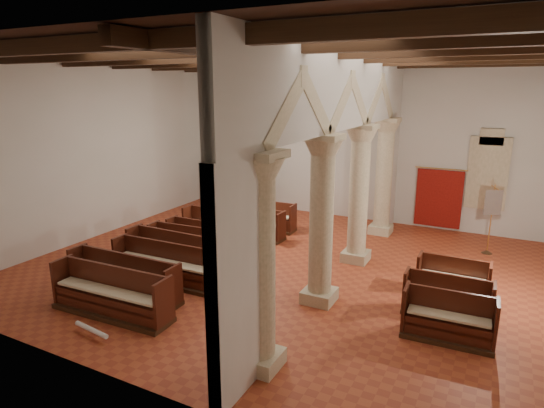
{
  "coord_description": "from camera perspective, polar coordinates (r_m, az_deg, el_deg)",
  "views": [
    {
      "loc": [
        5.41,
        -11.06,
        5.09
      ],
      "look_at": [
        -0.52,
        0.5,
        1.72
      ],
      "focal_mm": 30.0,
      "sensor_mm": 36.0,
      "label": 1
    }
  ],
  "objects": [
    {
      "name": "window_back",
      "position": [
        17.29,
        25.43,
        3.5
      ],
      "size": [
        1.0,
        0.03,
        2.2
      ],
      "primitive_type": "cube",
      "color": "#367A5F",
      "rests_on": "wall_back"
    },
    {
      "name": "ceiling_beams",
      "position": [
        12.33,
        1.14,
        17.93
      ],
      "size": [
        13.8,
        11.8,
        0.3
      ],
      "primitive_type": null,
      "color": "#392212",
      "rests_on": "wall_back"
    },
    {
      "name": "nave_pew_0",
      "position": [
        11.21,
        -19.5,
        -11.25
      ],
      "size": [
        3.08,
        0.87,
        1.13
      ],
      "rotation": [
        0.0,
        0.0,
        0.04
      ],
      "color": "#392212",
      "rests_on": "floor"
    },
    {
      "name": "dossal_curtain",
      "position": [
        17.53,
        20.18,
        0.69
      ],
      "size": [
        1.8,
        0.07,
        2.17
      ],
      "color": "maroon",
      "rests_on": "floor"
    },
    {
      "name": "aisle_pew_2",
      "position": [
        12.29,
        21.67,
        -9.31
      ],
      "size": [
        1.71,
        0.68,
        1.0
      ],
      "rotation": [
        0.0,
        0.0,
        0.01
      ],
      "color": "#392212",
      "rests_on": "floor"
    },
    {
      "name": "wall_back",
      "position": [
        18.02,
        9.57,
        7.67
      ],
      "size": [
        14.0,
        0.02,
        6.0
      ],
      "primitive_type": "cube",
      "color": "beige",
      "rests_on": "floor"
    },
    {
      "name": "nave_pew_5",
      "position": [
        14.51,
        -8.15,
        -4.82
      ],
      "size": [
        2.83,
        0.65,
        0.97
      ],
      "rotation": [
        0.0,
        0.0,
        0.0
      ],
      "color": "#392212",
      "rests_on": "floor"
    },
    {
      "name": "nave_pew_3",
      "position": [
        13.13,
        -12.15,
        -6.84
      ],
      "size": [
        3.01,
        0.8,
        1.14
      ],
      "rotation": [
        0.0,
        0.0,
        -0.01
      ],
      "color": "#392212",
      "rests_on": "floor"
    },
    {
      "name": "tube_heater_a",
      "position": [
        10.55,
        -21.72,
        -14.44
      ],
      "size": [
        1.02,
        0.23,
        0.1
      ],
      "primitive_type": "cylinder",
      "rotation": [
        0.0,
        1.57,
        -0.12
      ],
      "color": "silver",
      "rests_on": "floor"
    },
    {
      "name": "processional_banner",
      "position": [
        15.66,
        25.64,
        -2.94
      ],
      "size": [
        0.48,
        0.62,
        2.21
      ],
      "rotation": [
        0.0,
        0.0,
        0.33
      ],
      "color": "#392212",
      "rests_on": "floor"
    },
    {
      "name": "nave_pew_6",
      "position": [
        15.27,
        -6.14,
        -3.58
      ],
      "size": [
        2.96,
        0.78,
        1.1
      ],
      "rotation": [
        0.0,
        0.0,
        -0.02
      ],
      "color": "#392212",
      "rests_on": "floor"
    },
    {
      "name": "aisle_pew_1",
      "position": [
        11.24,
        21.08,
        -11.58
      ],
      "size": [
        1.93,
        0.68,
        0.97
      ],
      "rotation": [
        0.0,
        0.0,
        0.02
      ],
      "color": "#392212",
      "rests_on": "floor"
    },
    {
      "name": "nave_pew_7",
      "position": [
        15.96,
        -3.35,
        -2.8
      ],
      "size": [
        2.95,
        0.85,
        1.03
      ],
      "rotation": [
        0.0,
        0.0,
        -0.06
      ],
      "color": "#392212",
      "rests_on": "floor"
    },
    {
      "name": "nave_pew_1",
      "position": [
        12.0,
        -18.1,
        -9.48
      ],
      "size": [
        3.17,
        0.76,
        1.08
      ],
      "rotation": [
        0.0,
        0.0,
        0.01
      ],
      "color": "#392212",
      "rests_on": "floor"
    },
    {
      "name": "pipe_organ",
      "position": [
        19.65,
        -3.69,
        3.59
      ],
      "size": [
        2.1,
        0.85,
        4.4
      ],
      "color": "#392212",
      "rests_on": "floor"
    },
    {
      "name": "lectern",
      "position": [
        17.84,
        -1.35,
        -0.33
      ],
      "size": [
        0.59,
        0.62,
        1.25
      ],
      "rotation": [
        0.0,
        0.0,
        0.28
      ],
      "color": "#382711",
      "rests_on": "floor"
    },
    {
      "name": "nave_pew_8",
      "position": [
        16.81,
        -2.03,
        -1.88
      ],
      "size": [
        3.04,
        0.79,
        1.03
      ],
      "rotation": [
        0.0,
        0.0,
        0.03
      ],
      "color": "#392212",
      "rests_on": "floor"
    },
    {
      "name": "hymnal_box_c",
      "position": [
        12.73,
        -2.76,
        -7.76
      ],
      "size": [
        0.4,
        0.36,
        0.33
      ],
      "primitive_type": "cube",
      "rotation": [
        0.0,
        0.0,
        -0.37
      ],
      "color": "#162099",
      "rests_on": "floor"
    },
    {
      "name": "wall_left",
      "position": [
        16.75,
        -21.11,
        6.4
      ],
      "size": [
        0.02,
        12.0,
        6.0
      ],
      "primitive_type": "cube",
      "color": "beige",
      "rests_on": "floor"
    },
    {
      "name": "arcade",
      "position": [
        11.73,
        9.06,
        6.88
      ],
      "size": [
        0.9,
        11.9,
        6.0
      ],
      "color": "beige",
      "rests_on": "floor"
    },
    {
      "name": "nave_pew_2",
      "position": [
        12.56,
        -13.12,
        -8.03
      ],
      "size": [
        3.23,
        0.8,
        1.06
      ],
      "rotation": [
        0.0,
        0.0,
        0.03
      ],
      "color": "#392212",
      "rests_on": "floor"
    },
    {
      "name": "wall_front",
      "position": [
        7.69,
        -19.0,
        -2.04
      ],
      "size": [
        14.0,
        0.02,
        6.0
      ],
      "primitive_type": "cube",
      "color": "beige",
      "rests_on": "floor"
    },
    {
      "name": "nave_pew_4",
      "position": [
        13.95,
        -10.09,
        -5.63
      ],
      "size": [
        2.84,
        0.83,
        1.01
      ],
      "rotation": [
        0.0,
        0.0,
        0.06
      ],
      "color": "#392212",
      "rests_on": "floor"
    },
    {
      "name": "hymnal_box_a",
      "position": [
        11.23,
        -15.82,
        -11.51
      ],
      "size": [
        0.37,
        0.32,
        0.33
      ],
      "primitive_type": "cube",
      "rotation": [
        0.0,
        0.0,
        -0.16
      ],
      "color": "navy",
      "rests_on": "floor"
    },
    {
      "name": "aisle_pew_0",
      "position": [
        10.32,
        21.18,
        -13.88
      ],
      "size": [
        1.84,
        0.77,
        1.03
      ],
      "rotation": [
        0.0,
        0.0,
        0.04
      ],
      "color": "#392212",
      "rests_on": "floor"
    },
    {
      "name": "tube_heater_b",
      "position": [
        11.21,
        -16.25,
        -12.17
      ],
      "size": [
        0.92,
        0.21,
        0.09
      ],
      "primitive_type": "cylinder",
      "rotation": [
        0.0,
        1.57,
        0.14
      ],
      "color": "white",
      "rests_on": "floor"
    },
    {
      "name": "floor",
      "position": [
        13.32,
        1.01,
        -7.93
      ],
      "size": [
        14.0,
        14.0,
        0.0
      ],
      "primitive_type": "plane",
      "color": "#9B3F21",
      "rests_on": "ground"
    },
    {
      "name": "hymnal_box_b",
      "position": [
        12.41,
        -9.9,
        -8.68
      ],
      "size": [
        0.31,
        0.26,
        0.29
      ],
      "primitive_type": "cube",
      "rotation": [
        0.0,
        0.0,
        -0.07
      ],
      "color": "#163B9B",
      "rests_on": "floor"
    },
    {
      "name": "ceiling",
      "position": [
        12.34,
        1.14,
        18.76
      ],
      "size": [
        14.0,
        14.0,
        0.0
      ],
      "primitive_type": "plane",
      "rotation": [
        3.14,
        0.0,
        0.0
      ],
      "color": "black",
      "rests_on": "wall_back"
    }
  ]
}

